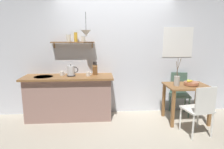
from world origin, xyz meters
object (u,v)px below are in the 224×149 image
(fruit_bowl, at_px, (191,83))
(twig_vase, at_px, (177,81))
(dining_table, at_px, (186,92))
(electric_kettle, at_px, (71,71))
(pendant_lamp, at_px, (86,33))
(dining_chair_near, at_px, (200,108))
(knife_block, at_px, (95,70))
(coffee_mug_by_sink, at_px, (62,73))
(coffee_mug_spare, at_px, (88,74))
(dining_chair_far, at_px, (179,91))

(fruit_bowl, height_order, twig_vase, twig_vase)
(dining_table, height_order, electric_kettle, electric_kettle)
(twig_vase, height_order, pendant_lamp, pendant_lamp)
(dining_chair_near, distance_m, fruit_bowl, 0.68)
(knife_block, relative_size, coffee_mug_by_sink, 2.29)
(fruit_bowl, xyz_separation_m, knife_block, (-1.91, 0.41, 0.22))
(twig_vase, bearing_deg, dining_table, 9.78)
(knife_block, bearing_deg, pendant_lamp, -135.17)
(dining_chair_near, bearing_deg, coffee_mug_spare, 154.94)
(dining_table, relative_size, pendant_lamp, 1.85)
(coffee_mug_spare, bearing_deg, pendant_lamp, -111.03)
(pendant_lamp, bearing_deg, fruit_bowl, -7.00)
(dining_table, xyz_separation_m, fruit_bowl, (0.07, -0.02, 0.19))
(dining_chair_near, height_order, knife_block, knife_block)
(dining_table, xyz_separation_m, pendant_lamp, (-2.00, 0.23, 1.18))
(fruit_bowl, xyz_separation_m, electric_kettle, (-2.40, 0.32, 0.22))
(coffee_mug_spare, bearing_deg, knife_block, 38.42)
(knife_block, distance_m, coffee_mug_spare, 0.19)
(dining_chair_near, xyz_separation_m, knife_block, (-1.80, 1.02, 0.51))
(twig_vase, bearing_deg, pendant_lamp, 171.33)
(electric_kettle, height_order, knife_block, knife_block)
(electric_kettle, xyz_separation_m, coffee_mug_spare, (0.35, -0.02, -0.06))
(fruit_bowl, height_order, pendant_lamp, pendant_lamp)
(dining_table, bearing_deg, dining_chair_near, -93.48)
(dining_chair_near, distance_m, knife_block, 2.14)
(knife_block, height_order, coffee_mug_by_sink, knife_block)
(fruit_bowl, xyz_separation_m, coffee_mug_by_sink, (-2.60, 0.39, 0.16))
(knife_block, height_order, coffee_mug_spare, knife_block)
(dining_table, xyz_separation_m, electric_kettle, (-2.33, 0.30, 0.41))
(twig_vase, relative_size, electric_kettle, 2.14)
(fruit_bowl, relative_size, coffee_mug_by_sink, 2.24)
(dining_table, bearing_deg, electric_kettle, 172.67)
(dining_table, height_order, coffee_mug_spare, coffee_mug_spare)
(coffee_mug_spare, relative_size, pendant_lamp, 0.26)
(coffee_mug_by_sink, relative_size, coffee_mug_spare, 1.07)
(dining_chair_near, relative_size, pendant_lamp, 2.02)
(fruit_bowl, bearing_deg, electric_kettle, 172.32)
(knife_block, distance_m, pendant_lamp, 0.79)
(twig_vase, distance_m, pendant_lamp, 2.02)
(dining_chair_near, bearing_deg, pendant_lamp, 156.27)
(dining_chair_near, height_order, pendant_lamp, pendant_lamp)
(dining_table, height_order, dining_chair_near, dining_chair_near)
(pendant_lamp, bearing_deg, coffee_mug_spare, 68.97)
(twig_vase, height_order, knife_block, twig_vase)
(fruit_bowl, relative_size, knife_block, 0.98)
(twig_vase, bearing_deg, fruit_bowl, 3.00)
(dining_chair_far, relative_size, coffee_mug_spare, 7.94)
(twig_vase, xyz_separation_m, knife_block, (-1.61, 0.43, 0.16))
(fruit_bowl, bearing_deg, dining_chair_far, 95.58)
(electric_kettle, xyz_separation_m, knife_block, (0.49, 0.09, 0.00))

